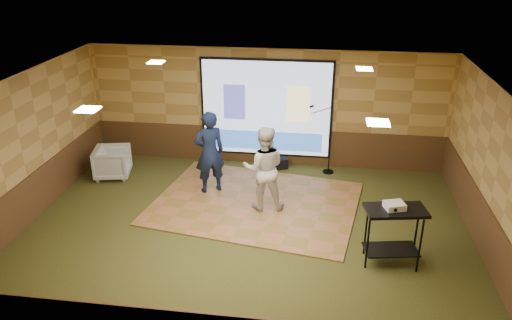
# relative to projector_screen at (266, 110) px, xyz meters

# --- Properties ---
(ground) EXTENTS (9.00, 9.00, 0.00)m
(ground) POSITION_rel_projector_screen_xyz_m (0.00, -3.44, -1.47)
(ground) COLOR #2C3B1A
(ground) RESTS_ON ground
(room_shell) EXTENTS (9.04, 7.04, 3.02)m
(room_shell) POSITION_rel_projector_screen_xyz_m (0.00, -3.44, 0.62)
(room_shell) COLOR tan
(room_shell) RESTS_ON ground
(wainscot_back) EXTENTS (9.00, 0.04, 0.95)m
(wainscot_back) POSITION_rel_projector_screen_xyz_m (0.00, 0.04, -1.00)
(wainscot_back) COLOR #4A3518
(wainscot_back) RESTS_ON ground
(wainscot_left) EXTENTS (0.04, 7.00, 0.95)m
(wainscot_left) POSITION_rel_projector_screen_xyz_m (-4.48, -3.44, -1.00)
(wainscot_left) COLOR #4A3518
(wainscot_left) RESTS_ON ground
(wainscot_right) EXTENTS (0.04, 7.00, 0.95)m
(wainscot_right) POSITION_rel_projector_screen_xyz_m (4.48, -3.44, -1.00)
(wainscot_right) COLOR #4A3518
(wainscot_right) RESTS_ON ground
(projector_screen) EXTENTS (3.32, 0.06, 2.52)m
(projector_screen) POSITION_rel_projector_screen_xyz_m (0.00, 0.00, 0.00)
(projector_screen) COLOR black
(projector_screen) RESTS_ON room_shell
(downlight_nw) EXTENTS (0.32, 0.32, 0.02)m
(downlight_nw) POSITION_rel_projector_screen_xyz_m (-2.20, -1.64, 1.50)
(downlight_nw) COLOR #FFEFBF
(downlight_nw) RESTS_ON room_shell
(downlight_ne) EXTENTS (0.32, 0.32, 0.02)m
(downlight_ne) POSITION_rel_projector_screen_xyz_m (2.20, -1.64, 1.50)
(downlight_ne) COLOR #FFEFBF
(downlight_ne) RESTS_ON room_shell
(downlight_sw) EXTENTS (0.32, 0.32, 0.02)m
(downlight_sw) POSITION_rel_projector_screen_xyz_m (-2.20, -4.94, 1.50)
(downlight_sw) COLOR #FFEFBF
(downlight_sw) RESTS_ON room_shell
(downlight_se) EXTENTS (0.32, 0.32, 0.02)m
(downlight_se) POSITION_rel_projector_screen_xyz_m (2.20, -4.94, 1.50)
(downlight_se) COLOR #FFEFBF
(downlight_se) RESTS_ON room_shell
(dance_floor) EXTENTS (4.86, 4.00, 0.03)m
(dance_floor) POSITION_rel_projector_screen_xyz_m (0.04, -2.21, -1.46)
(dance_floor) COLOR #A96A3E
(dance_floor) RESTS_ON ground
(player_left) EXTENTS (0.84, 0.75, 1.92)m
(player_left) POSITION_rel_projector_screen_xyz_m (-1.07, -1.78, -0.48)
(player_left) COLOR #131F3D
(player_left) RESTS_ON dance_floor
(player_right) EXTENTS (0.99, 0.82, 1.86)m
(player_right) POSITION_rel_projector_screen_xyz_m (0.25, -2.40, -0.51)
(player_right) COLOR silver
(player_right) RESTS_ON dance_floor
(av_table) EXTENTS (1.05, 0.56, 1.11)m
(av_table) POSITION_rel_projector_screen_xyz_m (2.76, -4.07, -0.67)
(av_table) COLOR black
(av_table) RESTS_ON ground
(projector) EXTENTS (0.40, 0.36, 0.11)m
(projector) POSITION_rel_projector_screen_xyz_m (2.73, -4.06, -0.31)
(projector) COLOR silver
(projector) RESTS_ON av_table
(mic_stand) EXTENTS (0.69, 0.28, 1.76)m
(mic_stand) POSITION_rel_projector_screen_xyz_m (1.58, -0.33, -0.98)
(mic_stand) COLOR black
(mic_stand) RESTS_ON ground
(banquet_chair) EXTENTS (0.98, 0.97, 0.76)m
(banquet_chair) POSITION_rel_projector_screen_xyz_m (-3.62, -1.31, -1.10)
(banquet_chair) COLOR gray
(banquet_chair) RESTS_ON ground
(duffel_bag) EXTENTS (0.49, 0.41, 0.26)m
(duffel_bag) POSITION_rel_projector_screen_xyz_m (0.37, -0.25, -1.35)
(duffel_bag) COLOR black
(duffel_bag) RESTS_ON ground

